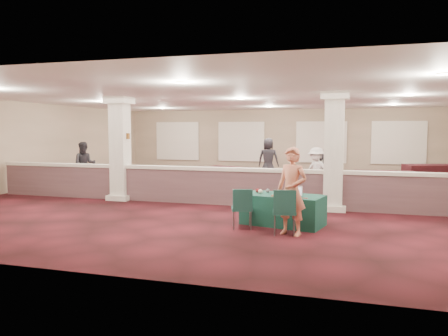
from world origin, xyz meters
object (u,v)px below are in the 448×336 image
(attendee_d, at_px, (268,159))
(far_table_front_center, at_px, (228,176))
(attendee_c, at_px, (326,165))
(far_table_back_right, at_px, (430,175))
(near_table, at_px, (283,210))
(woman, at_px, (292,191))
(far_table_front_right, at_px, (385,183))
(far_table_back_left, at_px, (115,172))
(conf_chair_main, at_px, (285,208))
(attendee_a, at_px, (85,164))
(attendee_b, at_px, (316,171))
(far_table_front_left, at_px, (127,175))
(far_table_back_center, at_px, (213,175))
(conf_chair_side, at_px, (242,205))

(attendee_d, bearing_deg, far_table_front_center, 58.53)
(attendee_c, bearing_deg, attendee_d, 116.50)
(far_table_back_right, bearing_deg, near_table, -116.39)
(woman, height_order, attendee_d, attendee_d)
(far_table_front_center, bearing_deg, near_table, -64.09)
(far_table_front_right, bearing_deg, near_table, -114.59)
(far_table_front_right, distance_m, far_table_back_left, 11.13)
(conf_chair_main, bearing_deg, far_table_front_right, 61.01)
(far_table_front_center, bearing_deg, attendee_a, -158.95)
(far_table_front_right, distance_m, attendee_d, 5.59)
(woman, height_order, attendee_b, woman)
(far_table_back_right, height_order, attendee_c, attendee_c)
(far_table_front_left, bearing_deg, far_table_back_center, 13.67)
(conf_chair_side, xyz_separation_m, attendee_a, (-7.68, 5.42, 0.33))
(far_table_back_left, distance_m, far_table_back_center, 4.50)
(near_table, relative_size, attendee_b, 1.14)
(woman, distance_m, far_table_back_center, 9.08)
(conf_chair_side, bearing_deg, far_table_back_left, 117.56)
(far_table_back_left, relative_size, attendee_a, 0.95)
(conf_chair_side, bearing_deg, far_table_front_center, 90.75)
(attendee_b, bearing_deg, far_table_front_left, -156.60)
(far_table_front_right, xyz_separation_m, attendee_c, (-2.10, 2.49, 0.38))
(conf_chair_side, bearing_deg, near_table, 24.21)
(far_table_front_left, distance_m, far_table_front_right, 10.05)
(conf_chair_main, distance_m, far_table_back_right, 11.02)
(woman, height_order, far_table_front_right, woman)
(woman, bearing_deg, attendee_c, 109.94)
(conf_chair_side, relative_size, far_table_front_right, 0.46)
(far_table_front_right, xyz_separation_m, far_table_back_left, (-11.06, 1.26, -0.07))
(near_table, height_order, woman, woman)
(attendee_a, xyz_separation_m, attendee_b, (8.80, 0.53, -0.07))
(far_table_back_center, xyz_separation_m, attendee_c, (4.46, 1.10, 0.45))
(conf_chair_main, bearing_deg, woman, 17.52)
(attendee_c, bearing_deg, near_table, -142.34)
(far_table_front_center, relative_size, attendee_b, 1.11)
(attendee_a, height_order, attendee_d, attendee_d)
(woman, xyz_separation_m, far_table_front_right, (2.26, 6.58, -0.52))
(woman, bearing_deg, far_table_back_right, 88.28)
(far_table_back_left, distance_m, attendee_d, 6.76)
(far_table_front_right, bearing_deg, attendee_c, 130.12)
(far_table_back_right, bearing_deg, conf_chair_side, -118.40)
(conf_chair_side, distance_m, far_table_back_right, 11.19)
(conf_chair_side, height_order, far_table_front_right, conf_chair_side)
(far_table_front_left, distance_m, far_table_front_center, 4.22)
(far_table_back_left, xyz_separation_m, attendee_a, (0.00, -2.20, 0.53))
(far_table_back_left, height_order, far_table_back_right, far_table_back_right)
(far_table_front_right, xyz_separation_m, far_table_back_right, (1.94, 3.48, 0.00))
(near_table, distance_m, attendee_b, 5.27)
(near_table, xyz_separation_m, attendee_c, (0.49, 8.14, 0.43))
(conf_chair_side, distance_m, far_table_front_center, 7.82)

